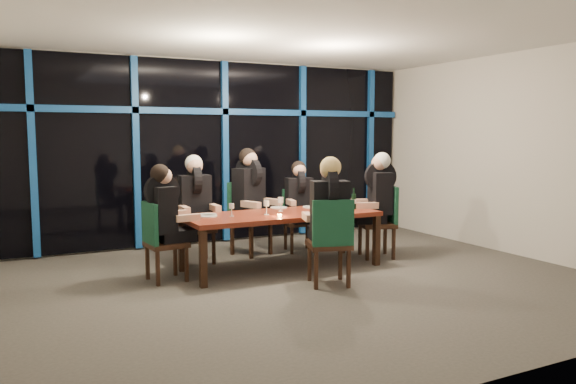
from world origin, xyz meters
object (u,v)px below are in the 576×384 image
object	(u,v)px
chair_far_left	(194,221)
chair_far_mid	(247,214)
chair_far_right	(298,216)
chair_end_right	(383,217)
chair_end_left	(159,237)
diner_end_left	(165,205)
diner_far_left	(195,193)
dining_table	(281,218)
wine_bottle	(354,201)
diner_near_mid	(329,202)
chair_near_mid	(331,238)
water_pitcher	(343,205)
diner_end_right	(378,189)
diner_far_mid	(251,186)
diner_far_right	(300,193)

from	to	relation	value
chair_far_left	chair_far_mid	world-z (taller)	chair_far_mid
chair_far_right	chair_end_right	distance (m)	1.32
chair_end_left	diner_end_left	size ratio (longest dim) A/B	1.03
chair_end_right	diner_end_left	bearing A→B (deg)	-73.51
chair_far_left	diner_far_left	world-z (taller)	diner_far_left
dining_table	wine_bottle	world-z (taller)	wine_bottle
dining_table	diner_far_left	size ratio (longest dim) A/B	2.59
diner_far_left	diner_near_mid	world-z (taller)	diner_near_mid
chair_near_mid	dining_table	bearing A→B (deg)	-65.97
chair_end_left	diner_near_mid	bearing A→B (deg)	-126.74
diner_far_left	wine_bottle	xyz separation A→B (m)	(2.00, -0.93, -0.12)
wine_bottle	water_pitcher	bearing A→B (deg)	-151.69
wine_bottle	water_pitcher	xyz separation A→B (m)	(-0.27, -0.14, -0.02)
diner_end_left	chair_end_right	bearing A→B (deg)	-98.25
chair_end_right	chair_near_mid	size ratio (longest dim) A/B	1.00
chair_far_left	diner_near_mid	size ratio (longest dim) A/B	1.01
chair_end_right	diner_far_left	bearing A→B (deg)	-90.30
chair_far_mid	water_pitcher	world-z (taller)	chair_far_mid
wine_bottle	chair_far_mid	bearing A→B (deg)	134.35
diner_end_right	diner_far_left	bearing A→B (deg)	-90.31
dining_table	diner_far_mid	xyz separation A→B (m)	(-0.02, 0.98, 0.35)
wine_bottle	diner_end_left	bearing A→B (deg)	176.30
chair_far_mid	diner_end_right	bearing A→B (deg)	-55.45
water_pitcher	diner_end_left	bearing A→B (deg)	162.58
water_pitcher	wine_bottle	bearing A→B (deg)	18.48
chair_far_right	diner_far_right	distance (m)	0.38
chair_far_mid	chair_end_right	world-z (taller)	chair_far_mid
chair_near_mid	water_pitcher	size ratio (longest dim) A/B	5.78
chair_far_left	diner_far_left	distance (m)	0.42
chair_end_left	diner_far_mid	distance (m)	1.91
diner_near_mid	water_pitcher	xyz separation A→B (m)	(0.67, 0.74, -0.16)
chair_far_left	chair_end_right	world-z (taller)	chair_end_right
diner_far_left	diner_far_mid	world-z (taller)	diner_far_mid
diner_near_mid	wine_bottle	bearing A→B (deg)	-118.83
diner_end_right	diner_near_mid	bearing A→B (deg)	-36.83
chair_far_left	diner_far_mid	size ratio (longest dim) A/B	0.97
chair_near_mid	diner_far_mid	distance (m)	2.11
diner_end_left	water_pitcher	bearing A→B (deg)	-103.68
chair_near_mid	diner_far_left	bearing A→B (deg)	-43.50
chair_end_right	water_pitcher	distance (m)	0.88
chair_far_left	chair_near_mid	xyz separation A→B (m)	(1.03, -1.99, 0.01)
diner_far_mid	diner_far_right	distance (m)	0.78
wine_bottle	diner_end_right	bearing A→B (deg)	9.64
dining_table	diner_end_right	bearing A→B (deg)	-0.94
chair_far_mid	diner_end_right	size ratio (longest dim) A/B	1.06
chair_far_left	diner_near_mid	bearing A→B (deg)	-58.59
chair_end_right	diner_far_right	size ratio (longest dim) A/B	1.13
chair_end_right	diner_end_right	size ratio (longest dim) A/B	1.03
chair_far_left	diner_end_left	bearing A→B (deg)	-124.35
diner_end_right	dining_table	bearing A→B (deg)	-72.30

